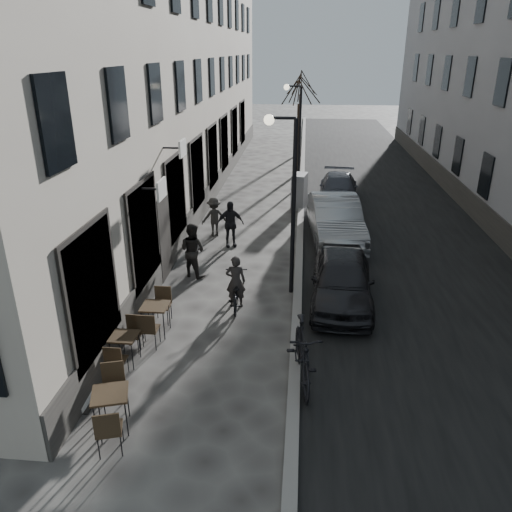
% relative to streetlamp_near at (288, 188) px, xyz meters
% --- Properties ---
extents(ground, '(120.00, 120.00, 0.00)m').
position_rel_streetlamp_near_xyz_m(ground, '(0.17, -6.00, -3.16)').
color(ground, '#393633').
rests_on(ground, ground).
extents(road, '(7.30, 60.00, 0.00)m').
position_rel_streetlamp_near_xyz_m(road, '(4.02, 10.00, -3.16)').
color(road, black).
rests_on(road, ground).
extents(kerb, '(0.25, 60.00, 0.12)m').
position_rel_streetlamp_near_xyz_m(kerb, '(0.37, 10.00, -3.10)').
color(kerb, gray).
rests_on(kerb, ground).
extents(building_left, '(4.00, 35.00, 16.00)m').
position_rel_streetlamp_near_xyz_m(building_left, '(-5.83, 10.50, 4.84)').
color(building_left, '#A29688').
rests_on(building_left, ground).
extents(streetlamp_near, '(0.90, 0.28, 5.09)m').
position_rel_streetlamp_near_xyz_m(streetlamp_near, '(0.00, 0.00, 0.00)').
color(streetlamp_near, black).
rests_on(streetlamp_near, ground).
extents(streetlamp_far, '(0.90, 0.28, 5.09)m').
position_rel_streetlamp_near_xyz_m(streetlamp_far, '(0.00, 12.00, 0.00)').
color(streetlamp_far, black).
rests_on(streetlamp_far, ground).
extents(tree_near, '(2.40, 2.40, 5.70)m').
position_rel_streetlamp_near_xyz_m(tree_near, '(0.07, 15.00, 1.50)').
color(tree_near, black).
rests_on(tree_near, ground).
extents(tree_far, '(2.40, 2.40, 5.70)m').
position_rel_streetlamp_near_xyz_m(tree_far, '(0.07, 21.00, 1.50)').
color(tree_far, black).
rests_on(tree_far, ground).
extents(bistro_set_a, '(0.89, 1.67, 0.95)m').
position_rel_streetlamp_near_xyz_m(bistro_set_a, '(-3.00, -6.06, -2.67)').
color(bistro_set_a, black).
rests_on(bistro_set_a, ground).
extents(bistro_set_b, '(0.60, 1.45, 0.86)m').
position_rel_streetlamp_near_xyz_m(bistro_set_b, '(-3.47, -3.98, -2.72)').
color(bistro_set_b, black).
rests_on(bistro_set_b, ground).
extents(bistro_set_c, '(0.65, 1.59, 0.94)m').
position_rel_streetlamp_near_xyz_m(bistro_set_c, '(-3.13, -2.65, -2.68)').
color(bistro_set_c, black).
rests_on(bistro_set_c, ground).
extents(sign_board, '(0.34, 0.58, 1.00)m').
position_rel_streetlamp_near_xyz_m(sign_board, '(-3.84, -5.48, -2.76)').
color(sign_board, black).
rests_on(sign_board, ground).
extents(utility_cabinet, '(0.74, 1.11, 1.54)m').
position_rel_streetlamp_near_xyz_m(utility_cabinet, '(0.27, 8.53, -2.39)').
color(utility_cabinet, slate).
rests_on(utility_cabinet, ground).
extents(bicycle, '(0.76, 1.80, 0.92)m').
position_rel_streetlamp_near_xyz_m(bicycle, '(-1.33, -1.01, -2.70)').
color(bicycle, black).
rests_on(bicycle, ground).
extents(cyclist_rider, '(0.58, 0.41, 1.51)m').
position_rel_streetlamp_near_xyz_m(cyclist_rider, '(-1.33, -1.01, -2.41)').
color(cyclist_rider, '#282423').
rests_on(cyclist_rider, ground).
extents(pedestrian_near, '(1.05, 0.96, 1.74)m').
position_rel_streetlamp_near_xyz_m(pedestrian_near, '(-2.93, 0.86, -2.29)').
color(pedestrian_near, black).
rests_on(pedestrian_near, ground).
extents(pedestrian_mid, '(1.10, 0.87, 1.50)m').
position_rel_streetlamp_near_xyz_m(pedestrian_mid, '(-2.90, 4.57, -2.41)').
color(pedestrian_mid, '#2E2B28').
rests_on(pedestrian_mid, ground).
extents(pedestrian_far, '(1.07, 0.70, 1.69)m').
position_rel_streetlamp_near_xyz_m(pedestrian_far, '(-2.14, 3.52, -2.32)').
color(pedestrian_far, black).
rests_on(pedestrian_far, ground).
extents(car_near, '(1.89, 4.25, 1.42)m').
position_rel_streetlamp_near_xyz_m(car_near, '(1.59, -0.53, -2.45)').
color(car_near, black).
rests_on(car_near, ground).
extents(car_mid, '(2.11, 5.03, 1.61)m').
position_rel_streetlamp_near_xyz_m(car_mid, '(1.66, 4.51, -2.35)').
color(car_mid, gray).
rests_on(car_mid, ground).
extents(car_far, '(2.01, 4.38, 1.24)m').
position_rel_streetlamp_near_xyz_m(car_far, '(2.07, 9.72, -2.54)').
color(car_far, '#3B3D45').
rests_on(car_far, ground).
extents(moped, '(0.92, 2.35, 1.38)m').
position_rel_streetlamp_near_xyz_m(moped, '(0.52, -4.25, -2.47)').
color(moped, black).
rests_on(moped, ground).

